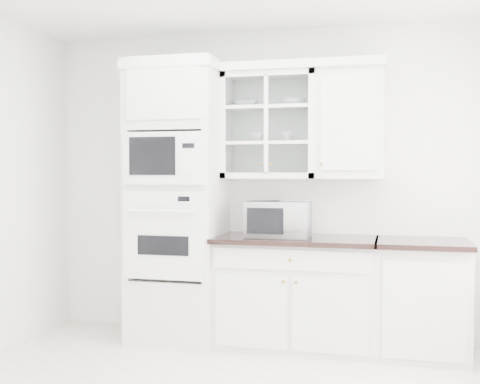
# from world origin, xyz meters

# --- Properties ---
(room_shell) EXTENTS (4.00, 3.50, 2.70)m
(room_shell) POSITION_xyz_m (0.00, 0.43, 1.78)
(room_shell) COLOR white
(room_shell) RESTS_ON ground
(oven_column) EXTENTS (0.76, 0.68, 2.40)m
(oven_column) POSITION_xyz_m (-0.75, 1.42, 1.20)
(oven_column) COLOR silver
(oven_column) RESTS_ON ground
(base_cabinet_run) EXTENTS (1.32, 0.67, 0.92)m
(base_cabinet_run) POSITION_xyz_m (0.28, 1.45, 0.46)
(base_cabinet_run) COLOR silver
(base_cabinet_run) RESTS_ON ground
(extra_base_cabinet) EXTENTS (0.72, 0.67, 0.92)m
(extra_base_cabinet) POSITION_xyz_m (1.28, 1.45, 0.46)
(extra_base_cabinet) COLOR silver
(extra_base_cabinet) RESTS_ON ground
(upper_cabinet_glass) EXTENTS (0.80, 0.33, 0.90)m
(upper_cabinet_glass) POSITION_xyz_m (0.03, 1.58, 1.85)
(upper_cabinet_glass) COLOR silver
(upper_cabinet_glass) RESTS_ON room_shell
(upper_cabinet_solid) EXTENTS (0.55, 0.33, 0.90)m
(upper_cabinet_solid) POSITION_xyz_m (0.71, 1.58, 1.85)
(upper_cabinet_solid) COLOR silver
(upper_cabinet_solid) RESTS_ON room_shell
(crown_molding) EXTENTS (2.14, 0.38, 0.07)m
(crown_molding) POSITION_xyz_m (-0.07, 1.56, 2.33)
(crown_molding) COLOR white
(crown_molding) RESTS_ON room_shell
(countertop_microwave) EXTENTS (0.51, 0.43, 0.30)m
(countertop_microwave) POSITION_xyz_m (0.14, 1.40, 1.07)
(countertop_microwave) COLOR white
(countertop_microwave) RESTS_ON base_cabinet_run
(bowl_a) EXTENTS (0.27, 0.27, 0.05)m
(bowl_a) POSITION_xyz_m (-0.19, 1.58, 2.04)
(bowl_a) COLOR white
(bowl_a) RESTS_ON upper_cabinet_glass
(bowl_b) EXTENTS (0.22, 0.22, 0.06)m
(bowl_b) POSITION_xyz_m (0.23, 1.59, 2.04)
(bowl_b) COLOR white
(bowl_b) RESTS_ON upper_cabinet_glass
(cup_a) EXTENTS (0.12, 0.12, 0.09)m
(cup_a) POSITION_xyz_m (-0.09, 1.60, 1.75)
(cup_a) COLOR white
(cup_a) RESTS_ON upper_cabinet_glass
(cup_b) EXTENTS (0.11, 0.11, 0.09)m
(cup_b) POSITION_xyz_m (0.18, 1.59, 1.75)
(cup_b) COLOR white
(cup_b) RESTS_ON upper_cabinet_glass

